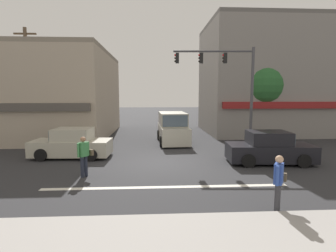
% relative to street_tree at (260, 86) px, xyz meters
% --- Properties ---
extents(ground_plane, '(120.00, 120.00, 0.00)m').
position_rel_street_tree_xyz_m(ground_plane, '(-7.96, -7.76, -4.06)').
color(ground_plane, '#2B2B2D').
extents(lane_marking_stripe, '(9.00, 0.24, 0.01)m').
position_rel_street_tree_xyz_m(lane_marking_stripe, '(-7.96, -11.26, -4.05)').
color(lane_marking_stripe, silver).
rests_on(lane_marking_stripe, ground).
extents(building_left_block, '(12.60, 11.47, 6.83)m').
position_rel_street_tree_xyz_m(building_left_block, '(-18.31, 1.72, -0.65)').
color(building_left_block, tan).
rests_on(building_left_block, ground).
extents(building_right_corner, '(13.77, 8.39, 9.53)m').
position_rel_street_tree_xyz_m(building_right_corner, '(3.20, 2.70, 0.70)').
color(building_right_corner, gray).
rests_on(building_right_corner, ground).
extents(street_tree, '(3.76, 3.76, 5.95)m').
position_rel_street_tree_xyz_m(street_tree, '(0.00, 0.00, 0.00)').
color(street_tree, '#4C3823').
rests_on(street_tree, ground).
extents(utility_pole_near_left, '(1.40, 0.22, 7.65)m').
position_rel_street_tree_xyz_m(utility_pole_near_left, '(-16.59, -2.68, -0.08)').
color(utility_pole_near_left, brown).
rests_on(utility_pole_near_left, ground).
extents(traffic_light_mast, '(4.89, 0.48, 6.20)m').
position_rel_street_tree_xyz_m(traffic_light_mast, '(-3.71, -4.63, 0.24)').
color(traffic_light_mast, '#47474C').
rests_on(traffic_light_mast, ground).
extents(van_parked_curbside, '(2.19, 4.67, 2.11)m').
position_rel_street_tree_xyz_m(van_parked_curbside, '(-7.05, -2.11, -3.05)').
color(van_parked_curbside, '#B7B29E').
rests_on(van_parked_curbside, ground).
extents(sedan_crossing_center, '(4.18, 2.04, 1.58)m').
position_rel_street_tree_xyz_m(sedan_crossing_center, '(-12.80, -6.35, -3.35)').
color(sedan_crossing_center, '#B7B29E').
rests_on(sedan_crossing_center, ground).
extents(sedan_crossing_leftbound, '(4.22, 2.12, 1.58)m').
position_rel_street_tree_xyz_m(sedan_crossing_leftbound, '(-2.70, -8.10, -3.35)').
color(sedan_crossing_leftbound, black).
rests_on(sedan_crossing_leftbound, ground).
extents(pedestrian_foreground_with_bag, '(0.55, 0.62, 1.67)m').
position_rel_street_tree_xyz_m(pedestrian_foreground_with_bag, '(-4.88, -13.49, -3.11)').
color(pedestrian_foreground_with_bag, '#333338').
rests_on(pedestrian_foreground_with_bag, ground).
extents(pedestrian_mid_crossing, '(0.58, 0.59, 1.67)m').
position_rel_street_tree_xyz_m(pedestrian_mid_crossing, '(-11.24, -9.82, -3.11)').
color(pedestrian_mid_crossing, '#232838').
rests_on(pedestrian_mid_crossing, ground).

